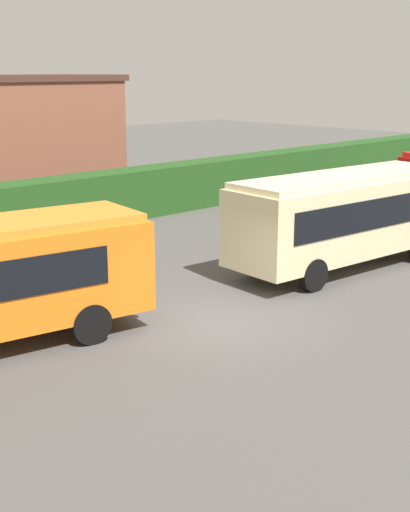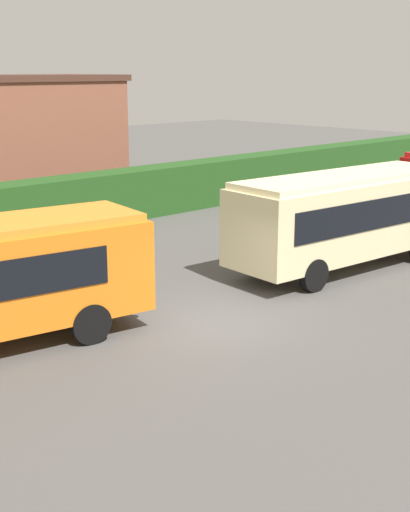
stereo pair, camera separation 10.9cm
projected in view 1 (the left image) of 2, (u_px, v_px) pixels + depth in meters
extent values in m
plane|color=#514F4C|center=(219.00, 321.00, 18.56)|extent=(108.29, 108.29, 0.00)
cube|color=black|center=(132.00, 246.00, 18.41)|extent=(0.36, 1.95, 0.94)
cube|color=silver|center=(131.00, 221.00, 18.24)|extent=(0.25, 1.31, 0.28)
cylinder|color=black|center=(54.00, 300.00, 18.69)|extent=(1.03, 0.44, 1.00)
cylinder|color=black|center=(91.00, 324.00, 16.94)|extent=(1.03, 0.44, 1.00)
sphere|color=silver|center=(121.00, 278.00, 19.21)|extent=(0.22, 0.22, 0.22)
sphere|color=silver|center=(146.00, 290.00, 18.16)|extent=(0.22, 0.22, 0.22)
cube|color=beige|center=(344.00, 216.00, 23.12)|extent=(8.75, 3.23, 2.37)
cube|color=#F8E8B2|center=(346.00, 177.00, 22.79)|extent=(8.47, 3.00, 0.20)
cube|color=black|center=(309.00, 203.00, 23.82)|extent=(6.66, 0.61, 0.95)
cube|color=black|center=(370.00, 215.00, 21.91)|extent=(6.66, 0.61, 0.95)
cylinder|color=black|center=(365.00, 235.00, 25.92)|extent=(1.02, 0.36, 1.00)
cylinder|color=black|center=(260.00, 259.00, 22.68)|extent=(1.02, 0.36, 1.00)
cylinder|color=black|center=(313.00, 275.00, 20.95)|extent=(1.02, 0.36, 1.00)
sphere|color=silver|center=(404.00, 221.00, 26.48)|extent=(0.22, 0.22, 0.22)
cube|color=brown|center=(10.00, 144.00, 33.90)|extent=(10.01, 5.17, 5.83)
cube|color=#4C2D23|center=(6.00, 78.00, 33.12)|extent=(10.41, 5.37, 0.30)
cone|color=orange|center=(332.00, 218.00, 29.96)|extent=(0.36, 0.36, 0.60)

